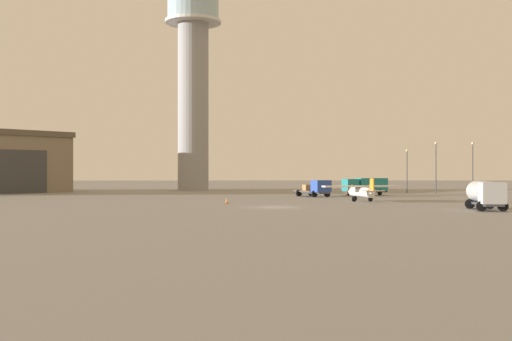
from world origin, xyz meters
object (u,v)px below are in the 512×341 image
at_px(control_tower, 193,73).
at_px(traffic_cone_near_left, 227,201).
at_px(truck_fuel_tanker_silver, 485,193).
at_px(light_post_north, 407,167).
at_px(truck_box_teal, 365,185).
at_px(airplane_white, 362,191).
at_px(truck_flatbed_blue, 316,189).
at_px(light_post_west, 436,163).
at_px(light_post_east, 473,163).

height_order(control_tower, traffic_cone_near_left, control_tower).
height_order(truck_fuel_tanker_silver, light_post_north, light_post_north).
relative_size(truck_fuel_tanker_silver, truck_box_teal, 0.93).
xyz_separation_m(truck_box_teal, light_post_north, (9.80, 12.55, 3.12)).
relative_size(control_tower, light_post_north, 5.62).
bearing_deg(control_tower, airplane_white, -61.36).
xyz_separation_m(airplane_white, truck_box_teal, (4.16, 20.76, 0.21)).
height_order(control_tower, airplane_white, control_tower).
xyz_separation_m(truck_flatbed_blue, light_post_west, (22.59, 15.25, 4.12)).
height_order(airplane_white, truck_flatbed_blue, airplane_white).
bearing_deg(light_post_east, traffic_cone_near_left, -140.34).
xyz_separation_m(light_post_east, light_post_north, (-10.52, 3.86, -0.60)).
distance_m(control_tower, light_post_west, 50.87).
distance_m(truck_fuel_tanker_silver, light_post_east, 49.38).
relative_size(control_tower, truck_flatbed_blue, 6.26).
height_order(light_post_west, light_post_east, light_post_west).
distance_m(airplane_white, truck_flatbed_blue, 15.72).
distance_m(control_tower, light_post_east, 56.61).
bearing_deg(traffic_cone_near_left, truck_flatbed_blue, 57.62).
height_order(airplane_white, truck_box_teal, airplane_white).
bearing_deg(airplane_white, traffic_cone_near_left, 94.29).
height_order(control_tower, light_post_west, control_tower).
xyz_separation_m(airplane_white, traffic_cone_near_left, (-16.99, -4.94, -1.03)).
xyz_separation_m(truck_fuel_tanker_silver, traffic_cone_near_left, (-26.22, 12.43, -1.29)).
bearing_deg(truck_box_teal, truck_fuel_tanker_silver, 81.24).
xyz_separation_m(airplane_white, light_post_west, (18.33, 30.39, 3.97)).
bearing_deg(truck_fuel_tanker_silver, truck_box_teal, -167.18).
bearing_deg(airplane_white, control_tower, 16.70).
relative_size(airplane_white, traffic_cone_near_left, 13.86).
xyz_separation_m(truck_fuel_tanker_silver, light_post_east, (15.26, 46.82, 3.67)).
distance_m(truck_fuel_tanker_silver, truck_flatbed_blue, 35.20).
bearing_deg(light_post_east, truck_box_teal, -156.84).
relative_size(truck_box_teal, light_post_north, 0.94).
height_order(truck_fuel_tanker_silver, truck_box_teal, truck_fuel_tanker_silver).
distance_m(truck_box_teal, light_post_north, 16.23).
bearing_deg(truck_flatbed_blue, light_post_west, 95.60).
distance_m(truck_fuel_tanker_silver, traffic_cone_near_left, 29.05).
bearing_deg(airplane_white, light_post_north, -34.69).
distance_m(truck_fuel_tanker_silver, light_post_west, 48.76).
xyz_separation_m(control_tower, truck_flatbed_blue, (21.65, -32.30, -22.54)).
bearing_deg(truck_box_teal, control_tower, -57.91).
xyz_separation_m(truck_flatbed_blue, traffic_cone_near_left, (-12.73, -20.08, -0.88)).
height_order(control_tower, truck_flatbed_blue, control_tower).
relative_size(airplane_white, truck_flatbed_blue, 1.44).
bearing_deg(truck_box_teal, light_post_east, -173.17).
relative_size(light_post_west, traffic_cone_near_left, 12.42).
bearing_deg(truck_flatbed_blue, airplane_white, -12.70).
bearing_deg(truck_fuel_tanker_silver, truck_flatbed_blue, -152.21).
xyz_separation_m(light_post_east, traffic_cone_near_left, (-41.48, -34.39, -4.96)).
bearing_deg(truck_fuel_tanker_silver, airplane_white, -146.76).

